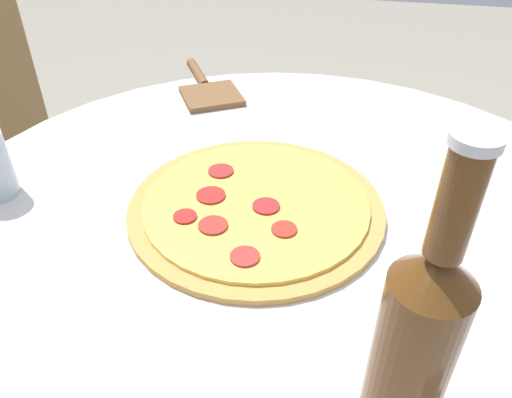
% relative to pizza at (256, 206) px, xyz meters
% --- Properties ---
extents(table, '(1.09, 1.09, 0.70)m').
position_rel_pizza_xyz_m(table, '(-0.01, -0.04, -0.19)').
color(table, silver).
rests_on(table, ground_plane).
extents(pizza, '(0.38, 0.38, 0.02)m').
position_rel_pizza_xyz_m(pizza, '(0.00, 0.00, 0.00)').
color(pizza, '#C68E47').
rests_on(pizza, table).
extents(beer_bottle, '(0.07, 0.07, 0.30)m').
position_rel_pizza_xyz_m(beer_bottle, '(-0.29, -0.20, 0.11)').
color(beer_bottle, '#563314').
rests_on(beer_bottle, table).
extents(pizza_paddle, '(0.26, 0.19, 0.02)m').
position_rel_pizza_xyz_m(pizza_paddle, '(0.39, 0.19, -0.00)').
color(pizza_paddle, brown).
rests_on(pizza_paddle, table).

